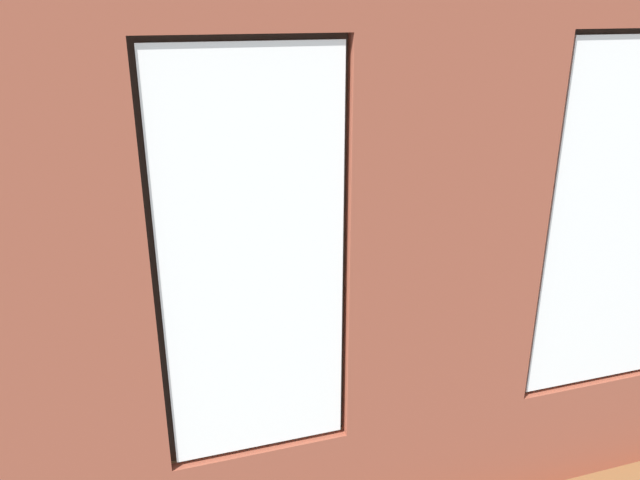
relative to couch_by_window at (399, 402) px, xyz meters
The scene contains 17 objects.
ground_plane 2.17m from the couch_by_window, 87.70° to the right, with size 7.30×6.33×0.10m, color brown.
brick_wall_with_windows 1.56m from the couch_by_window, 82.47° to the left, with size 6.70×0.30×3.54m.
couch_by_window is the anchor object (origin of this frame).
couch_left 3.03m from the couch_by_window, 147.88° to the right, with size 0.89×1.82×0.80m.
coffee_table 2.06m from the couch_by_window, 89.66° to the right, with size 1.33×0.73×0.42m.
cup_ceramic 2.00m from the couch_by_window, 78.10° to the right, with size 0.08×0.08×0.10m, color #4C4C51.
candle_jar 2.06m from the couch_by_window, 89.66° to the right, with size 0.08×0.08×0.10m, color #B7333D.
table_plant_small 2.22m from the couch_by_window, 99.18° to the right, with size 0.15×0.15×0.23m.
remote_gray 2.16m from the couch_by_window, 85.26° to the right, with size 0.05×0.17×0.02m, color #59595B.
remote_silver 1.95m from the couch_by_window, 92.57° to the right, with size 0.05×0.17×0.02m, color #B2B2B7.
potted_plant_by_left_couch 3.67m from the couch_by_window, 126.15° to the right, with size 0.32×0.32×0.49m.
potted_plant_near_tv 2.63m from the couch_by_window, 14.07° to the right, with size 0.85×0.95×1.23m.
potted_plant_beside_window_right 1.78m from the couch_by_window, ahead, with size 1.06×1.08×1.23m.
potted_plant_mid_room_small 3.27m from the couch_by_window, 96.01° to the right, with size 0.38×0.38×0.63m.
potted_plant_foreground_right 5.12m from the couch_by_window, 56.73° to the right, with size 0.87×0.98×1.50m.
potted_plant_between_couches 1.36m from the couch_by_window, behind, with size 0.61×0.61×1.02m.
potted_plant_corner_near_left 5.09m from the couch_by_window, 122.24° to the right, with size 1.05×0.94×1.25m.
Camera 1 is at (1.60, 5.61, 3.06)m, focal length 35.00 mm.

